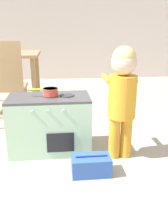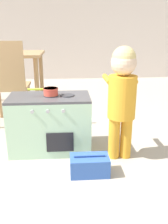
{
  "view_description": "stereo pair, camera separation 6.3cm",
  "coord_description": "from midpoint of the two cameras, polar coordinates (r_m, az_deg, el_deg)",
  "views": [
    {
      "loc": [
        0.3,
        -1.22,
        1.03
      ],
      "look_at": [
        0.51,
        0.73,
        0.37
      ],
      "focal_mm": 40.0,
      "sensor_mm": 36.0,
      "label": 1
    },
    {
      "loc": [
        0.37,
        -1.22,
        1.03
      ],
      "look_at": [
        0.51,
        0.73,
        0.37
      ],
      "focal_mm": 40.0,
      "sensor_mm": 36.0,
      "label": 2
    }
  ],
  "objects": [
    {
      "name": "wall_back",
      "position": [
        5.33,
        -8.43,
        21.38
      ],
      "size": [
        10.0,
        0.06,
        2.6
      ],
      "color": "beige",
      "rests_on": "ground_plane"
    },
    {
      "name": "toy_basket",
      "position": [
        1.88,
        2.26,
        -12.07
      ],
      "size": [
        0.29,
        0.17,
        0.16
      ],
      "color": "#335BB2",
      "rests_on": "ground_plane"
    },
    {
      "name": "dining_chair_near",
      "position": [
        2.78,
        -16.39,
        6.53
      ],
      "size": [
        0.41,
        0.41,
        0.91
      ],
      "color": "tan",
      "rests_on": "ground_plane"
    },
    {
      "name": "play_kitchen",
      "position": [
        2.18,
        -6.9,
        -2.6
      ],
      "size": [
        0.68,
        0.39,
        0.5
      ],
      "color": "#B2DBB7",
      "rests_on": "ground_plane"
    },
    {
      "name": "ground_plane",
      "position": [
        1.63,
        -16.24,
        -21.33
      ],
      "size": [
        16.0,
        16.0,
        0.0
      ],
      "primitive_type": "plane",
      "color": "#B2A899"
    },
    {
      "name": "child_figure",
      "position": [
        1.96,
        9.65,
        4.73
      ],
      "size": [
        0.24,
        0.37,
        0.91
      ],
      "color": "gold",
      "rests_on": "ground_plane"
    },
    {
      "name": "dining_table",
      "position": [
        3.45,
        -18.18,
        11.07
      ],
      "size": [
        1.1,
        0.74,
        0.73
      ],
      "color": "tan",
      "rests_on": "ground_plane"
    },
    {
      "name": "toy_pot",
      "position": [
        2.09,
        -6.88,
        4.78
      ],
      "size": [
        0.25,
        0.12,
        0.06
      ],
      "color": "#E04C3D",
      "rests_on": "play_kitchen"
    }
  ]
}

